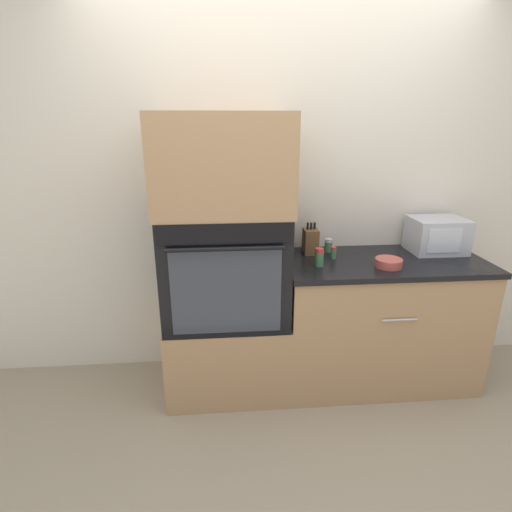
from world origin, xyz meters
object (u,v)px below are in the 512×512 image
Objects in this scene: wall_oven at (225,265)px; condiment_jar_near at (328,246)px; microwave at (437,235)px; knife_block at (310,241)px; bowl at (389,263)px; condiment_jar_mid at (334,253)px; condiment_jar_far at (319,257)px.

wall_oven is 8.25× the size of condiment_jar_near.
condiment_jar_near is at bearing 176.06° from microwave.
knife_block is 0.14m from condiment_jar_near.
condiment_jar_mid is (-0.30, 0.18, 0.01)m from bowl.
condiment_jar_mid is (0.70, 0.04, 0.05)m from wall_oven.
microwave is at bearing 14.20° from condiment_jar_far.
condiment_jar_far reaches higher than bowl.
knife_block is at bearing -172.86° from condiment_jar_near.
knife_block is 0.52m from bowl.
microwave is 0.86m from knife_block.
bowl is at bearing -30.51° from condiment_jar_mid.
bowl is (1.00, -0.13, 0.03)m from wall_oven.
wall_oven is at bearing -165.07° from condiment_jar_near.
condiment_jar_near is (0.70, 0.19, 0.05)m from wall_oven.
bowl is (-0.44, -0.27, -0.09)m from microwave.
condiment_jar_far is at bearing -135.10° from condiment_jar_mid.
wall_oven is 0.73m from condiment_jar_near.
knife_block is at bearing 16.62° from wall_oven.
knife_block is (0.57, 0.17, 0.09)m from wall_oven.
condiment_jar_far is at bearing -7.97° from wall_oven.
knife_block is (-0.86, 0.03, -0.03)m from microwave.
condiment_jar_mid is at bearing -172.80° from microwave.
wall_oven is 1.45m from microwave.
condiment_jar_near reaches higher than condiment_jar_mid.
condiment_jar_near is at bearing 64.49° from condiment_jar_far.
condiment_jar_far is at bearing -165.80° from microwave.
knife_block is 2.30× the size of condiment_jar_near.
condiment_jar_mid is at bearing 149.49° from bowl.
condiment_jar_far is at bearing -89.72° from knife_block.
microwave is at bearing 5.46° from wall_oven.
microwave reaches higher than bowl.
condiment_jar_mid is 0.70× the size of condiment_jar_far.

